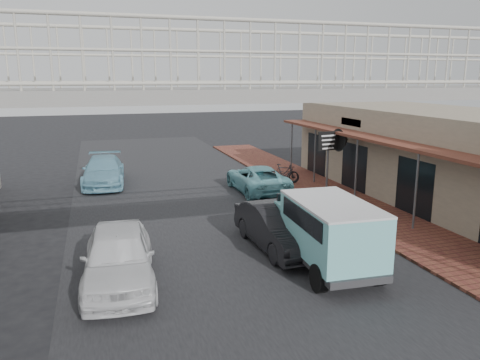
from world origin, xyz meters
TOP-DOWN VIEW (x-y plane):
  - ground at (0.00, 0.00)m, footprint 120.00×120.00m
  - road_strip at (0.00, 0.00)m, footprint 10.00×60.00m
  - sidewalk at (6.50, 3.00)m, footprint 3.00×40.00m
  - shophouse_row at (10.97, 4.00)m, footprint 7.20×18.00m
  - footbridge at (0.00, -4.00)m, footprint 16.40×2.40m
  - white_hatchback at (-3.44, -0.37)m, footprint 2.13×4.68m
  - dark_sedan at (1.61, 0.85)m, footprint 1.71×4.41m
  - angkot_curb at (3.52, 8.33)m, footprint 2.13×4.60m
  - angkot_far at (-3.52, 12.08)m, footprint 2.34×5.05m
  - angkot_van at (2.35, -1.09)m, footprint 2.12×4.28m
  - motorcycle_near at (5.30, 9.20)m, footprint 1.69×0.72m
  - motorcycle_far at (5.30, 9.30)m, footprint 1.64×1.19m
  - arrow_sign at (7.21, 6.91)m, footprint 1.78×1.15m

SIDE VIEW (x-z plane):
  - ground at x=0.00m, z-range 0.00..0.00m
  - road_strip at x=0.00m, z-range 0.00..0.01m
  - sidewalk at x=6.50m, z-range 0.00..0.10m
  - motorcycle_near at x=5.30m, z-range 0.10..0.97m
  - motorcycle_far at x=5.30m, z-range 0.10..1.07m
  - angkot_curb at x=3.52m, z-range 0.00..1.28m
  - angkot_far at x=-3.52m, z-range 0.00..1.43m
  - dark_sedan at x=1.61m, z-range 0.00..1.43m
  - white_hatchback at x=-3.44m, z-range 0.00..1.56m
  - angkot_van at x=2.35m, z-range 0.28..2.33m
  - shophouse_row at x=10.97m, z-range 0.01..4.01m
  - arrow_sign at x=7.21m, z-range 1.02..4.00m
  - footbridge at x=0.00m, z-range 0.01..6.35m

